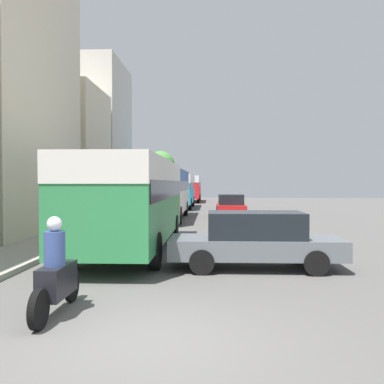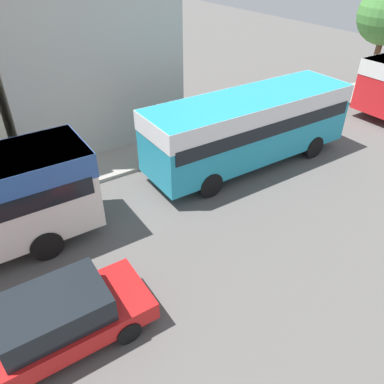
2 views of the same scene
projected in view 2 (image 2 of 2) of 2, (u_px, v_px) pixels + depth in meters
building_end_row at (74, 3)px, 15.73m from camera, size 5.03×7.65×11.90m
bus_third_in_line at (250, 121)px, 15.39m from camera, size 2.65×9.16×3.02m
car_far_curb at (56, 320)px, 8.77m from camera, size 1.96×4.46×1.52m
pedestrian_near_curb at (24, 170)px, 13.87m from camera, size 0.40×0.40×1.85m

